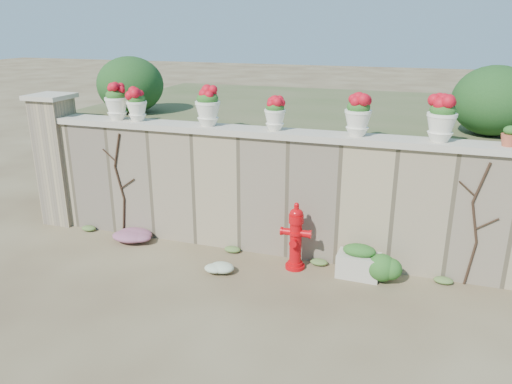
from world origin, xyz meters
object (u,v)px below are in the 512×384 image
(fire_hydrant, at_px, (296,236))
(planter_box, at_px, (358,262))
(urn_pot_0, at_px, (116,102))
(terracotta_pot, at_px, (510,137))

(fire_hydrant, distance_m, planter_box, 1.04)
(fire_hydrant, height_order, urn_pot_0, urn_pot_0)
(fire_hydrant, xyz_separation_m, planter_box, (0.99, 0.04, -0.31))
(urn_pot_0, relative_size, terracotta_pot, 2.27)
(fire_hydrant, xyz_separation_m, terracotta_pot, (2.86, 0.52, 1.67))
(planter_box, height_order, terracotta_pot, terracotta_pot)
(terracotta_pot, bearing_deg, fire_hydrant, -169.60)
(fire_hydrant, bearing_deg, planter_box, 1.10)
(planter_box, distance_m, urn_pot_0, 4.92)
(fire_hydrant, relative_size, terracotta_pot, 3.99)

